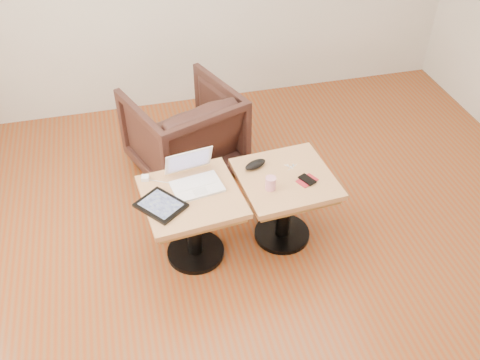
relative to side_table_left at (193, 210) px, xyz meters
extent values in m
cube|color=brown|center=(0.46, -0.32, -0.39)|extent=(4.50, 4.50, 0.01)
cylinder|color=black|center=(0.00, 0.00, -0.37)|extent=(0.37, 0.37, 0.03)
cylinder|color=black|center=(0.00, 0.00, -0.13)|extent=(0.09, 0.09, 0.45)
cube|color=brown|center=(0.00, 0.00, 0.07)|extent=(0.58, 0.58, 0.04)
cube|color=#AB703E|center=(0.00, 0.00, 0.11)|extent=(0.63, 0.63, 0.04)
cylinder|color=black|center=(0.60, 0.02, -0.37)|extent=(0.37, 0.37, 0.03)
cylinder|color=black|center=(0.60, 0.02, -0.13)|extent=(0.09, 0.09, 0.45)
cube|color=brown|center=(0.60, 0.02, 0.07)|extent=(0.57, 0.57, 0.04)
cube|color=#AB703E|center=(0.60, 0.02, 0.11)|extent=(0.61, 0.61, 0.04)
cube|color=white|center=(0.05, 0.05, 0.14)|extent=(0.33, 0.25, 0.02)
cube|color=silver|center=(0.04, 0.08, 0.15)|extent=(0.26, 0.14, 0.00)
cube|color=silver|center=(0.05, -0.01, 0.15)|extent=(0.09, 0.07, 0.00)
cube|color=white|center=(0.02, 0.19, 0.24)|extent=(0.31, 0.12, 0.19)
cube|color=brown|center=(0.02, 0.19, 0.24)|extent=(0.27, 0.10, 0.16)
cube|color=black|center=(-0.19, -0.06, 0.14)|extent=(0.33, 0.33, 0.02)
cube|color=#191E38|center=(-0.19, -0.06, 0.15)|extent=(0.27, 0.28, 0.00)
cube|color=white|center=(-0.25, 0.20, 0.14)|extent=(0.05, 0.05, 0.03)
ellipsoid|color=black|center=(0.44, 0.16, 0.15)|extent=(0.17, 0.12, 0.05)
cylinder|color=#D7366C|center=(0.47, -0.06, 0.17)|extent=(0.08, 0.08, 0.08)
sphere|color=white|center=(0.66, 0.10, 0.14)|extent=(0.01, 0.01, 0.01)
sphere|color=white|center=(0.68, 0.11, 0.14)|extent=(0.01, 0.01, 0.01)
sphere|color=white|center=(0.64, 0.12, 0.14)|extent=(0.01, 0.01, 0.01)
cylinder|color=white|center=(0.66, 0.10, 0.13)|extent=(0.07, 0.04, 0.00)
cube|color=maroon|center=(0.71, -0.05, 0.13)|extent=(0.15, 0.13, 0.01)
cube|color=black|center=(0.71, -0.05, 0.14)|extent=(0.10, 0.12, 0.01)
imported|color=#311916|center=(0.10, 0.93, -0.05)|extent=(0.94, 0.96, 0.68)
camera|label=1|loc=(-0.30, -2.40, 2.24)|focal=40.00mm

